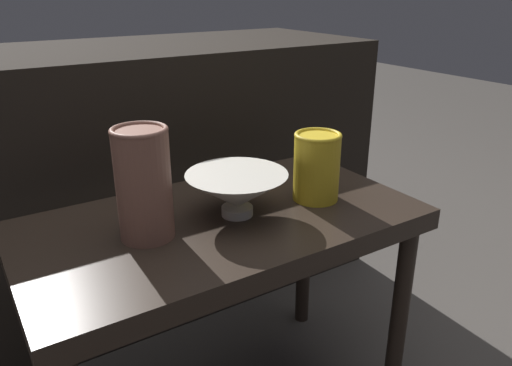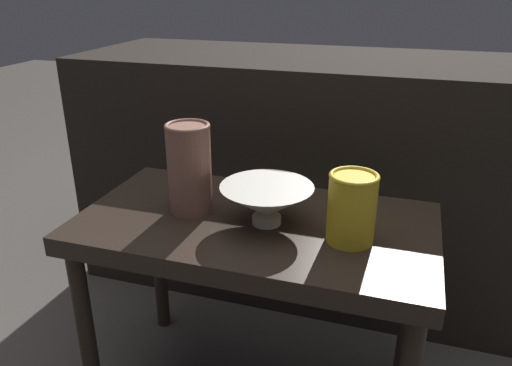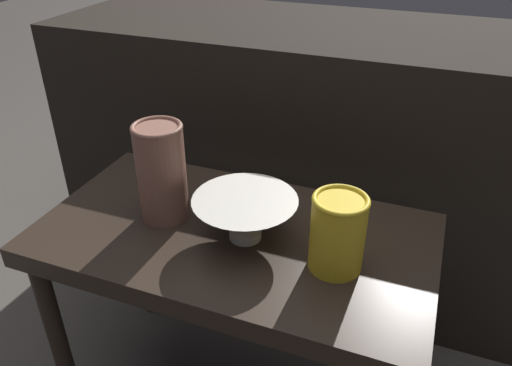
% 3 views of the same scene
% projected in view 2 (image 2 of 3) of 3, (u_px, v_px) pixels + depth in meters
% --- Properties ---
extents(table, '(0.73, 0.40, 0.46)m').
position_uv_depth(table, '(255.00, 244.00, 1.04)').
color(table, '#2D231C').
rests_on(table, ground_plane).
extents(couch_backdrop, '(1.37, 0.50, 0.71)m').
position_uv_depth(couch_backdrop, '(310.00, 173.00, 1.56)').
color(couch_backdrop, black).
rests_on(couch_backdrop, ground_plane).
extents(bowl, '(0.19, 0.19, 0.08)m').
position_uv_depth(bowl, '(267.00, 202.00, 0.99)').
color(bowl, silver).
rests_on(bowl, table).
extents(vase_textured_left, '(0.09, 0.09, 0.19)m').
position_uv_depth(vase_textured_left, '(190.00, 167.00, 1.02)').
color(vase_textured_left, brown).
rests_on(vase_textured_left, table).
extents(vase_colorful_right, '(0.09, 0.09, 0.13)m').
position_uv_depth(vase_colorful_right, '(352.00, 207.00, 0.91)').
color(vase_colorful_right, gold).
rests_on(vase_colorful_right, table).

